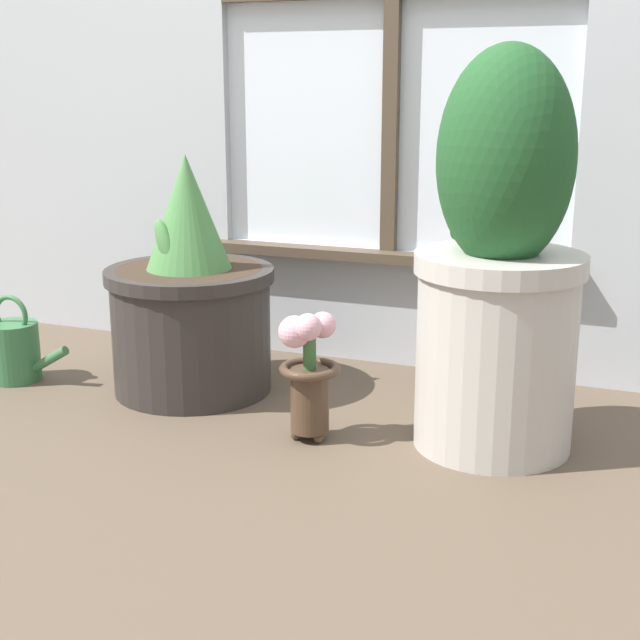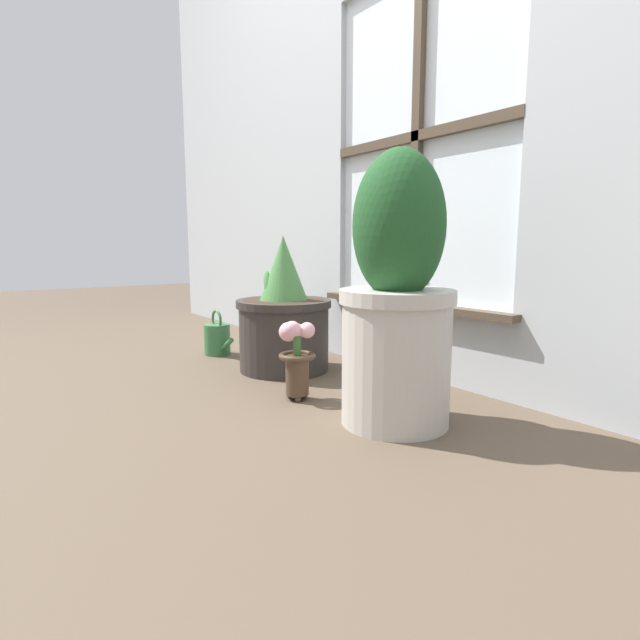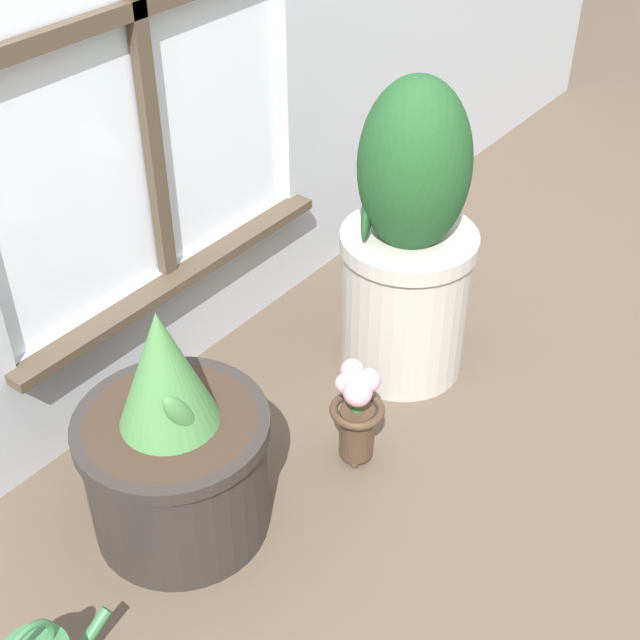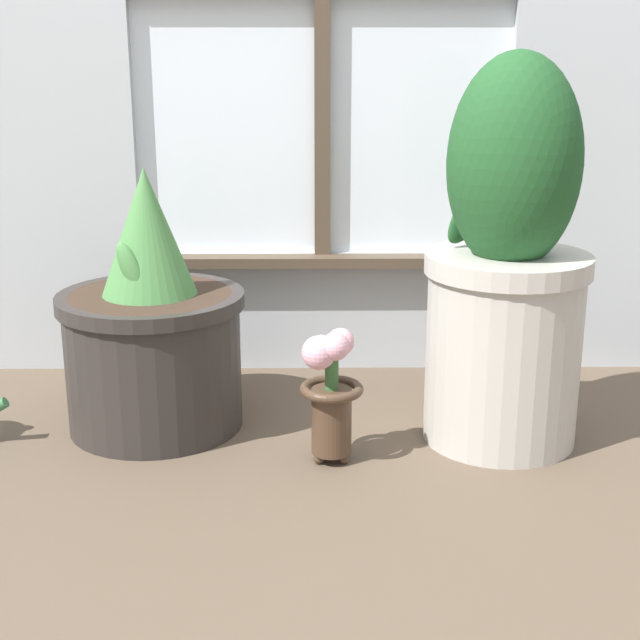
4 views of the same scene
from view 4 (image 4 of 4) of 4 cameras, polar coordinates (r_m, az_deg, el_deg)
The scene contains 4 objects.
ground_plane at distance 1.62m, azimuth 0.43°, elevation -10.58°, with size 10.00×10.00×0.00m, color brown.
potted_plant_left at distance 1.83m, azimuth -10.68°, elevation -0.74°, with size 0.38×0.38×0.53m.
potted_plant_right at distance 1.74m, azimuth 11.90°, elevation 3.08°, with size 0.32×0.32×0.75m.
flower_vase at distance 1.65m, azimuth 0.66°, elevation -4.28°, with size 0.12×0.12×0.26m.
Camera 4 is at (-0.03, -1.44, 0.74)m, focal length 50.00 mm.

